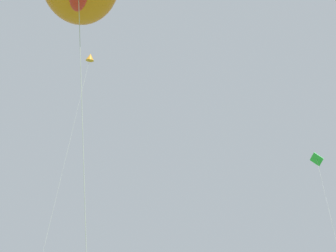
# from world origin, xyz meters

# --- Properties ---
(small_kite_diamond_red) EXTENTS (2.29, 1.46, 14.46)m
(small_kite_diamond_red) POSITION_xyz_m (15.65, 7.54, 13.08)
(small_kite_diamond_red) COLOR green
(small_kite_diamond_red) RESTS_ON ground
(small_kite_streamer_purple) EXTENTS (1.31, 2.75, 23.19)m
(small_kite_streamer_purple) POSITION_xyz_m (5.39, 19.70, 22.53)
(small_kite_streamer_purple) COLOR orange
(small_kite_streamer_purple) RESTS_ON ground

